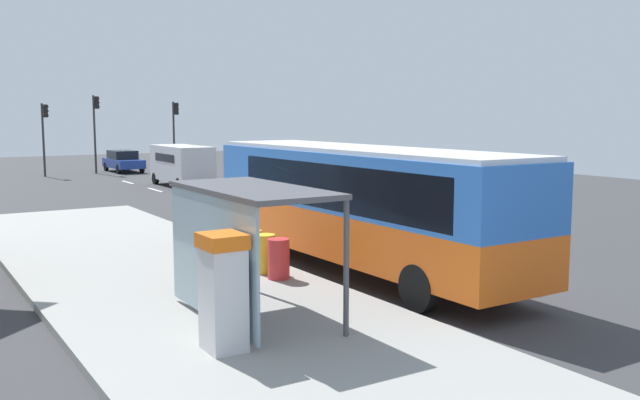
{
  "coord_description": "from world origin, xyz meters",
  "views": [
    {
      "loc": [
        -11.84,
        -12.19,
        4.02
      ],
      "look_at": [
        -1.0,
        5.16,
        1.5
      ],
      "focal_mm": 38.82,
      "sensor_mm": 36.0,
      "label": 1
    }
  ],
  "objects_px": {
    "bus": "(358,201)",
    "recycling_bin_orange": "(252,249)",
    "recycling_bin_yellow": "(265,254)",
    "traffic_light_far_side": "(44,128)",
    "bus_shelter": "(237,219)",
    "sedan_near": "(123,161)",
    "ticket_machine": "(223,291)",
    "traffic_light_median": "(96,122)",
    "recycling_bin_red": "(279,259)",
    "white_van": "(182,163)",
    "traffic_light_near_side": "(175,125)"
  },
  "relations": [
    {
      "from": "recycling_bin_yellow",
      "to": "traffic_light_far_side",
      "type": "xyz_separation_m",
      "value": [
        1.1,
        33.17,
        2.54
      ]
    },
    {
      "from": "bus_shelter",
      "to": "recycling_bin_red",
      "type": "bearing_deg",
      "value": 48.29
    },
    {
      "from": "sedan_near",
      "to": "recycling_bin_red",
      "type": "relative_size",
      "value": 4.66
    },
    {
      "from": "recycling_bin_yellow",
      "to": "traffic_light_far_side",
      "type": "relative_size",
      "value": 0.2
    },
    {
      "from": "recycling_bin_orange",
      "to": "traffic_light_near_side",
      "type": "relative_size",
      "value": 0.19
    },
    {
      "from": "white_van",
      "to": "ticket_machine",
      "type": "bearing_deg",
      "value": -109.45
    },
    {
      "from": "bus",
      "to": "recycling_bin_yellow",
      "type": "height_order",
      "value": "bus"
    },
    {
      "from": "white_van",
      "to": "recycling_bin_orange",
      "type": "distance_m",
      "value": 22.68
    },
    {
      "from": "traffic_light_near_side",
      "to": "bus_shelter",
      "type": "xyz_separation_m",
      "value": [
        -11.91,
        -35.55,
        -1.2
      ]
    },
    {
      "from": "bus_shelter",
      "to": "traffic_light_median",
      "type": "bearing_deg",
      "value": 79.62
    },
    {
      "from": "recycling_bin_orange",
      "to": "white_van",
      "type": "bearing_deg",
      "value": 73.6
    },
    {
      "from": "bus",
      "to": "traffic_light_far_side",
      "type": "bearing_deg",
      "value": 92.36
    },
    {
      "from": "bus",
      "to": "traffic_light_median",
      "type": "distance_m",
      "value": 34.48
    },
    {
      "from": "ticket_machine",
      "to": "recycling_bin_red",
      "type": "height_order",
      "value": "ticket_machine"
    },
    {
      "from": "ticket_machine",
      "to": "recycling_bin_red",
      "type": "bearing_deg",
      "value": 51.12
    },
    {
      "from": "sedan_near",
      "to": "traffic_light_far_side",
      "type": "distance_m",
      "value": 6.02
    },
    {
      "from": "recycling_bin_orange",
      "to": "bus_shelter",
      "type": "xyz_separation_m",
      "value": [
        -2.21,
        -3.88,
        1.44
      ]
    },
    {
      "from": "sedan_near",
      "to": "traffic_light_near_side",
      "type": "distance_m",
      "value": 4.51
    },
    {
      "from": "sedan_near",
      "to": "traffic_light_far_side",
      "type": "relative_size",
      "value": 0.93
    },
    {
      "from": "bus",
      "to": "sedan_near",
      "type": "relative_size",
      "value": 2.49
    },
    {
      "from": "recycling_bin_red",
      "to": "sedan_near",
      "type": "bearing_deg",
      "value": 79.49
    },
    {
      "from": "bus",
      "to": "white_van",
      "type": "height_order",
      "value": "bus"
    },
    {
      "from": "bus",
      "to": "recycling_bin_orange",
      "type": "bearing_deg",
      "value": 156.11
    },
    {
      "from": "recycling_bin_red",
      "to": "white_van",
      "type": "bearing_deg",
      "value": 74.55
    },
    {
      "from": "sedan_near",
      "to": "traffic_light_far_side",
      "type": "height_order",
      "value": "traffic_light_far_side"
    },
    {
      "from": "bus",
      "to": "white_van",
      "type": "relative_size",
      "value": 2.12
    },
    {
      "from": "ticket_machine",
      "to": "traffic_light_median",
      "type": "distance_m",
      "value": 39.43
    },
    {
      "from": "traffic_light_median",
      "to": "traffic_light_near_side",
      "type": "bearing_deg",
      "value": -17.4
    },
    {
      "from": "recycling_bin_yellow",
      "to": "recycling_bin_orange",
      "type": "bearing_deg",
      "value": 90.0
    },
    {
      "from": "traffic_light_near_side",
      "to": "recycling_bin_red",
      "type": "bearing_deg",
      "value": -106.35
    },
    {
      "from": "ticket_machine",
      "to": "traffic_light_near_side",
      "type": "relative_size",
      "value": 0.39
    },
    {
      "from": "bus_shelter",
      "to": "recycling_bin_orange",
      "type": "bearing_deg",
      "value": 60.32
    },
    {
      "from": "white_van",
      "to": "recycling_bin_red",
      "type": "bearing_deg",
      "value": -105.45
    },
    {
      "from": "sedan_near",
      "to": "traffic_light_median",
      "type": "bearing_deg",
      "value": -169.69
    },
    {
      "from": "bus",
      "to": "ticket_machine",
      "type": "xyz_separation_m",
      "value": [
        -5.64,
        -4.21,
        -0.67
      ]
    },
    {
      "from": "bus",
      "to": "traffic_light_far_side",
      "type": "relative_size",
      "value": 2.31
    },
    {
      "from": "traffic_light_far_side",
      "to": "traffic_light_median",
      "type": "relative_size",
      "value": 0.89
    },
    {
      "from": "white_van",
      "to": "traffic_light_near_side",
      "type": "bearing_deg",
      "value": 71.6
    },
    {
      "from": "traffic_light_median",
      "to": "recycling_bin_red",
      "type": "bearing_deg",
      "value": -97.55
    },
    {
      "from": "white_van",
      "to": "bus_shelter",
      "type": "height_order",
      "value": "bus_shelter"
    },
    {
      "from": "recycling_bin_yellow",
      "to": "traffic_light_near_side",
      "type": "distance_m",
      "value": 33.89
    },
    {
      "from": "recycling_bin_red",
      "to": "ticket_machine",
      "type": "bearing_deg",
      "value": -128.88
    },
    {
      "from": "sedan_near",
      "to": "recycling_bin_red",
      "type": "distance_m",
      "value": 35.61
    },
    {
      "from": "recycling_bin_yellow",
      "to": "bus",
      "type": "bearing_deg",
      "value": -9.18
    },
    {
      "from": "bus",
      "to": "recycling_bin_orange",
      "type": "height_order",
      "value": "bus"
    },
    {
      "from": "recycling_bin_yellow",
      "to": "traffic_light_near_side",
      "type": "height_order",
      "value": "traffic_light_near_side"
    },
    {
      "from": "ticket_machine",
      "to": "traffic_light_near_side",
      "type": "bearing_deg",
      "value": 70.83
    },
    {
      "from": "white_van",
      "to": "recycling_bin_yellow",
      "type": "xyz_separation_m",
      "value": [
        -6.4,
        -22.45,
        -0.69
      ]
    },
    {
      "from": "traffic_light_near_side",
      "to": "traffic_light_far_side",
      "type": "height_order",
      "value": "traffic_light_near_side"
    },
    {
      "from": "recycling_bin_orange",
      "to": "ticket_machine",
      "type": "bearing_deg",
      "value": -120.7
    }
  ]
}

